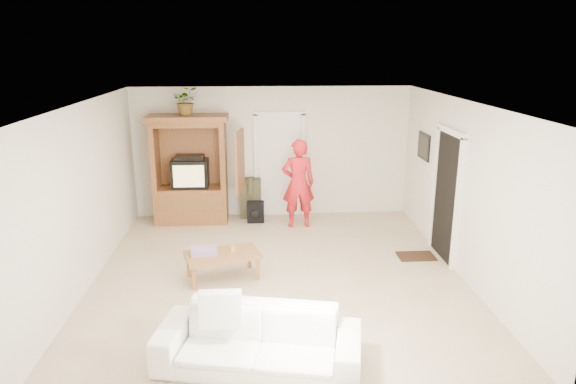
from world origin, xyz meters
name	(u,v)px	position (x,y,z in m)	size (l,w,h in m)	color
floor	(279,276)	(0.00, 0.00, 0.00)	(6.00, 6.00, 0.00)	tan
ceiling	(278,103)	(0.00, 0.00, 2.60)	(6.00, 6.00, 0.00)	white
wall_back	(272,152)	(0.00, 3.00, 1.30)	(5.50, 5.50, 0.00)	silver
wall_front	(293,288)	(0.00, -3.00, 1.30)	(5.50, 5.50, 0.00)	silver
wall_left	(84,197)	(-2.75, 0.00, 1.30)	(6.00, 6.00, 0.00)	silver
wall_right	(464,190)	(2.75, 0.00, 1.30)	(6.00, 6.00, 0.00)	silver
armoire	(192,176)	(-1.58, 2.66, 0.91)	(1.82, 1.14, 2.10)	brown
door_back	(280,166)	(0.15, 2.97, 1.02)	(0.85, 0.05, 2.04)	white
doorway_right	(446,197)	(2.73, 0.60, 1.02)	(0.05, 0.90, 2.04)	black
framed_picture	(424,146)	(2.73, 1.90, 1.60)	(0.03, 0.60, 0.48)	black
doormat	(416,256)	(2.30, 0.60, 0.01)	(0.60, 0.40, 0.02)	#382316
plant	(186,101)	(-1.60, 2.63, 2.37)	(0.48, 0.42, 0.53)	#4C7238
man	(298,183)	(0.47, 2.21, 0.85)	(0.62, 0.41, 1.71)	red
sofa	(259,341)	(-0.31, -2.26, 0.32)	(2.17, 0.85, 0.63)	white
coffee_table	(223,256)	(-0.83, -0.02, 0.35)	(1.20, 0.87, 0.40)	#9E6A36
towel	(204,251)	(-1.11, -0.02, 0.44)	(0.38, 0.28, 0.08)	#D9488F
candle	(233,248)	(-0.68, 0.03, 0.45)	(0.08, 0.08, 0.10)	tan
backpack_black	(256,213)	(-0.35, 2.48, 0.21)	(0.33, 0.20, 0.41)	black
backpack_olive	(250,198)	(-0.45, 2.85, 0.40)	(0.42, 0.31, 0.80)	#47442B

